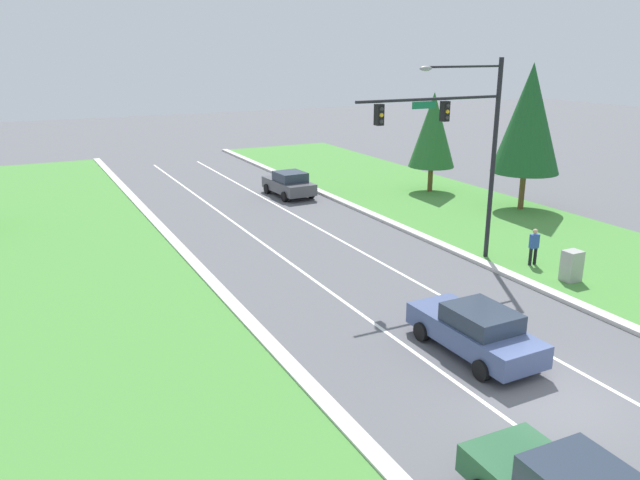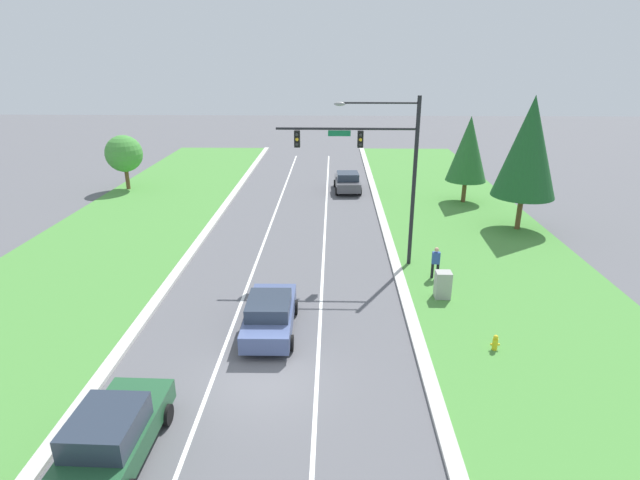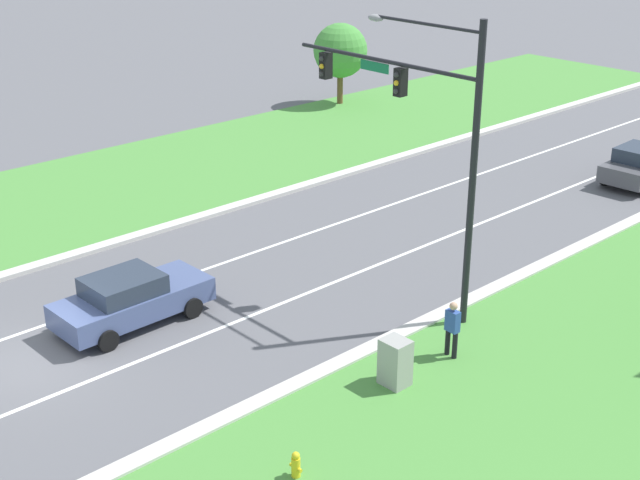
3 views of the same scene
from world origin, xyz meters
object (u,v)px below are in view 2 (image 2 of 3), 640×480
object	(u,v)px
utility_cabinet	(443,285)
pedestrian	(436,262)
oak_near_left_tree	(124,154)
conifer_near_right_tree	(529,147)
conifer_far_right_tree	(468,149)
graphite_sedan	(347,182)
traffic_signal_mast	(378,158)
fire_hydrant	(495,343)
forest_sedan	(112,436)
slate_blue_sedan	(270,314)

from	to	relation	value
utility_cabinet	pedestrian	distance (m)	2.15
utility_cabinet	oak_near_left_tree	size ratio (longest dim) A/B	0.30
conifer_near_right_tree	conifer_far_right_tree	distance (m)	6.60
graphite_sedan	conifer_far_right_tree	xyz separation A→B (m)	(8.67, -3.16, 3.27)
traffic_signal_mast	fire_hydrant	distance (m)	10.58
fire_hydrant	traffic_signal_mast	bearing A→B (deg)	115.50
forest_sedan	fire_hydrant	xyz separation A→B (m)	(12.04, 5.70, -0.48)
graphite_sedan	conifer_near_right_tree	xyz separation A→B (m)	(10.61, -9.36, 4.48)
conifer_near_right_tree	conifer_far_right_tree	size ratio (longest dim) A/B	1.29
forest_sedan	conifer_near_right_tree	world-z (taller)	conifer_near_right_tree
traffic_signal_mast	conifer_far_right_tree	distance (m)	14.39
slate_blue_sedan	fire_hydrant	distance (m)	8.70
graphite_sedan	utility_cabinet	world-z (taller)	graphite_sedan
oak_near_left_tree	pedestrian	bearing A→B (deg)	-37.71
traffic_signal_mast	graphite_sedan	xyz separation A→B (m)	(-1.02, 15.25, -4.91)
conifer_near_right_tree	fire_hydrant	bearing A→B (deg)	-111.84
graphite_sedan	utility_cabinet	xyz separation A→B (m)	(3.85, -19.17, -0.13)
oak_near_left_tree	conifer_near_right_tree	bearing A→B (deg)	-18.06
traffic_signal_mast	slate_blue_sedan	distance (m)	9.75
utility_cabinet	conifer_near_right_tree	distance (m)	12.77
graphite_sedan	conifer_far_right_tree	bearing A→B (deg)	-22.72
fire_hydrant	conifer_far_right_tree	xyz separation A→B (m)	(3.72, 20.31, 3.72)
oak_near_left_tree	forest_sedan	bearing A→B (deg)	-69.28
conifer_near_right_tree	oak_near_left_tree	distance (m)	30.32
traffic_signal_mast	pedestrian	bearing A→B (deg)	-31.75
graphite_sedan	utility_cabinet	size ratio (longest dim) A/B	3.17
traffic_signal_mast	oak_near_left_tree	bearing A→B (deg)	141.46
pedestrian	fire_hydrant	size ratio (longest dim) A/B	2.41
utility_cabinet	conifer_far_right_tree	distance (m)	17.06
slate_blue_sedan	conifer_far_right_tree	xyz separation A→B (m)	(12.32, 19.08, 3.28)
graphite_sedan	oak_near_left_tree	size ratio (longest dim) A/B	0.95
slate_blue_sedan	pedestrian	world-z (taller)	pedestrian
conifer_near_right_tree	utility_cabinet	bearing A→B (deg)	-124.57
traffic_signal_mast	forest_sedan	world-z (taller)	traffic_signal_mast
traffic_signal_mast	pedestrian	world-z (taller)	traffic_signal_mast
conifer_far_right_tree	utility_cabinet	bearing A→B (deg)	-106.77
slate_blue_sedan	conifer_far_right_tree	size ratio (longest dim) A/B	0.71
utility_cabinet	pedestrian	bearing A→B (deg)	88.20
graphite_sedan	conifer_near_right_tree	world-z (taller)	conifer_near_right_tree
pedestrian	graphite_sedan	bearing A→B (deg)	-73.78
slate_blue_sedan	conifer_near_right_tree	world-z (taller)	conifer_near_right_tree
forest_sedan	pedestrian	bearing A→B (deg)	49.00
conifer_near_right_tree	oak_near_left_tree	size ratio (longest dim) A/B	1.86
utility_cabinet	graphite_sedan	bearing A→B (deg)	101.35
graphite_sedan	oak_near_left_tree	world-z (taller)	oak_near_left_tree
graphite_sedan	fire_hydrant	xyz separation A→B (m)	(4.95, -23.48, -0.46)
fire_hydrant	oak_near_left_tree	xyz separation A→B (m)	(-23.08, 23.49, 2.65)
slate_blue_sedan	forest_sedan	size ratio (longest dim) A/B	0.99
conifer_far_right_tree	forest_sedan	bearing A→B (deg)	-121.21
forest_sedan	conifer_far_right_tree	world-z (taller)	conifer_far_right_tree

